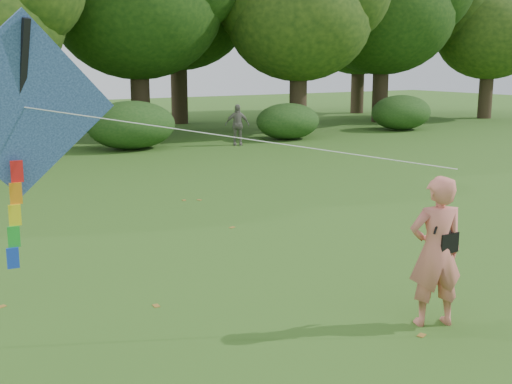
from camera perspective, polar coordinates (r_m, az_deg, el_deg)
ground at (r=8.91m, az=12.58°, el=-11.04°), size 100.00×100.00×0.00m
man_kite_flyer at (r=8.57m, az=15.69°, el=-5.11°), size 0.84×0.71×1.98m
bystander_right at (r=26.18m, az=-1.69°, el=5.99°), size 1.05×0.80×1.66m
crossbody_bag at (r=8.60m, az=16.42°, el=-4.19°), size 0.43×0.20×0.75m
flying_kite at (r=7.92m, az=-20.03°, el=6.76°), size 5.89×2.61×3.02m
tree_line at (r=29.78m, az=-17.36°, el=15.36°), size 54.70×15.30×9.48m
shrub_band at (r=24.14m, az=-19.09°, el=4.94°), size 39.15×3.22×1.88m
fallen_leaves at (r=11.09m, az=-3.22°, el=-6.19°), size 10.87×11.94×0.01m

